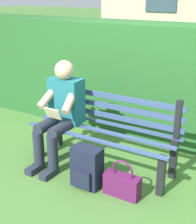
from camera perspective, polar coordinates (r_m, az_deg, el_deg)
name	(u,v)px	position (r m, az deg, el deg)	size (l,w,h in m)	color
ground	(102,166)	(3.76, 0.79, -9.56)	(60.00, 60.00, 0.00)	#477533
park_bench	(106,128)	(3.63, 1.50, -2.89)	(1.69, 0.53, 0.87)	black
person_seated	(60,110)	(3.67, -6.68, 0.31)	(0.44, 0.73, 1.18)	#1E6672
hedge_backdrop	(157,80)	(4.37, 10.42, 5.64)	(6.04, 0.72, 1.58)	#265B28
backpack	(87,168)	(3.32, -2.01, -9.82)	(0.30, 0.26, 0.43)	#191E33
handbag	(122,184)	(3.22, 4.30, -12.65)	(0.36, 0.13, 0.39)	#59194C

